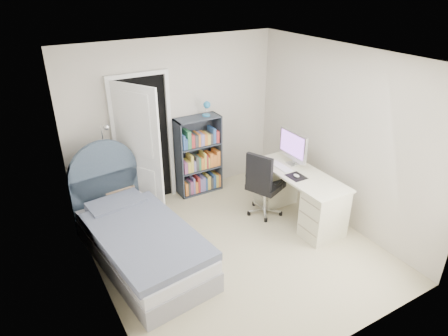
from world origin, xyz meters
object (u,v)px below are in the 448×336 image
floor_lamp (111,181)px  office_chair (263,182)px  desk (298,193)px  bed (139,239)px  bookcase (199,159)px  nightstand (116,191)px

floor_lamp → office_chair: 2.21m
desk → bed: bearing=173.4°
bed → bookcase: size_ratio=1.45×
floor_lamp → desk: floor_lamp is taller
bed → nightstand: 1.14m
bed → bookcase: 1.91m
bed → office_chair: bed is taller
office_chair → floor_lamp: bearing=150.8°
nightstand → floor_lamp: size_ratio=0.42×
floor_lamp → bookcase: bearing=2.7°
bed → floor_lamp: 1.16m
floor_lamp → desk: bearing=-30.6°
bookcase → desk: bookcase is taller
desk → office_chair: 0.55m
bed → bookcase: bookcase is taller
bookcase → nightstand: bearing=-177.8°
desk → office_chair: size_ratio=1.48×
floor_lamp → bookcase: 1.47m
bookcase → office_chair: bookcase is taller
bookcase → desk: bearing=-59.1°
nightstand → desk: size_ratio=0.41×
bed → floor_lamp: floor_lamp is taller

